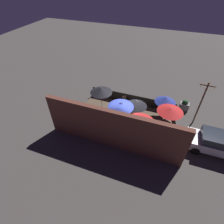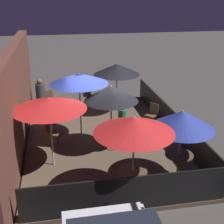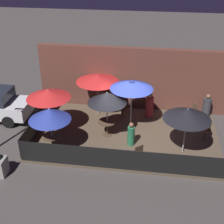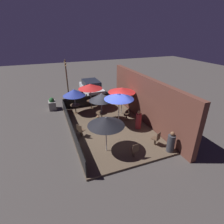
% 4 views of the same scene
% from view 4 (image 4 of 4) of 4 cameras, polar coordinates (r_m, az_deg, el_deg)
% --- Properties ---
extents(ground_plane, '(60.00, 60.00, 0.00)m').
position_cam_4_polar(ground_plane, '(12.72, -1.11, -5.17)').
color(ground_plane, '#423D3A').
extents(patio_deck, '(8.59, 5.39, 0.12)m').
position_cam_4_polar(patio_deck, '(12.69, -1.11, -4.93)').
color(patio_deck, brown).
rests_on(patio_deck, ground_plane).
extents(building_wall, '(10.19, 0.36, 3.47)m').
position_cam_4_polar(building_wall, '(13.16, 10.88, 3.81)').
color(building_wall, brown).
rests_on(building_wall, ground_plane).
extents(fence_front, '(8.39, 0.05, 0.95)m').
position_cam_4_polar(fence_front, '(11.90, -13.23, -4.90)').
color(fence_front, black).
rests_on(fence_front, patio_deck).
extents(fence_side_left, '(0.05, 5.19, 0.95)m').
position_cam_4_polar(fence_side_left, '(16.13, -6.40, 3.83)').
color(fence_side_left, black).
rests_on(fence_side_left, patio_deck).
extents(patio_umbrella_0, '(1.78, 1.78, 2.23)m').
position_cam_4_polar(patio_umbrella_0, '(12.56, -3.54, 4.92)').
color(patio_umbrella_0, '#B2B2B7').
rests_on(patio_umbrella_0, patio_deck).
extents(patio_umbrella_1, '(2.04, 2.04, 2.22)m').
position_cam_4_polar(patio_umbrella_1, '(14.98, -7.10, 8.34)').
color(patio_umbrella_1, '#B2B2B7').
rests_on(patio_umbrella_1, patio_deck).
extents(patio_umbrella_2, '(1.78, 1.78, 2.08)m').
position_cam_4_polar(patio_umbrella_2, '(14.28, -12.30, 6.27)').
color(patio_umbrella_2, '#B2B2B7').
rests_on(patio_umbrella_2, patio_deck).
extents(patio_umbrella_3, '(2.02, 2.02, 2.14)m').
position_cam_4_polar(patio_umbrella_3, '(9.30, -1.97, -3.06)').
color(patio_umbrella_3, '#B2B2B7').
rests_on(patio_umbrella_3, patio_deck).
extents(patio_umbrella_4, '(2.20, 2.20, 2.21)m').
position_cam_4_polar(patio_umbrella_4, '(13.91, 3.24, 7.24)').
color(patio_umbrella_4, '#B2B2B7').
rests_on(patio_umbrella_4, patio_deck).
extents(patio_umbrella_5, '(2.05, 2.05, 2.43)m').
position_cam_4_polar(patio_umbrella_5, '(11.88, 2.31, 5.15)').
color(patio_umbrella_5, '#B2B2B7').
rests_on(patio_umbrella_5, patio_deck).
extents(dining_table_0, '(0.85, 0.85, 0.75)m').
position_cam_4_polar(dining_table_0, '(13.10, -3.38, -0.75)').
color(dining_table_0, '#4C3828').
rests_on(dining_table_0, patio_deck).
extents(dining_table_1, '(0.76, 0.76, 0.71)m').
position_cam_4_polar(dining_table_1, '(15.47, -6.81, 3.15)').
color(dining_table_1, '#4C3828').
rests_on(dining_table_1, patio_deck).
extents(dining_table_2, '(0.80, 0.80, 0.76)m').
position_cam_4_polar(dining_table_2, '(14.71, -11.87, 1.77)').
color(dining_table_2, '#4C3828').
rests_on(dining_table_2, patio_deck).
extents(patio_chair_0, '(0.54, 0.54, 0.90)m').
position_cam_4_polar(patio_chair_0, '(10.79, 14.33, -8.33)').
color(patio_chair_0, '#4C3828').
rests_on(patio_chair_0, patio_deck).
extents(patio_chair_1, '(0.49, 0.49, 0.90)m').
position_cam_4_polar(patio_chair_1, '(13.35, 5.02, -0.77)').
color(patio_chair_1, '#4C3828').
rests_on(patio_chair_1, patio_deck).
extents(patio_chair_2, '(0.56, 0.56, 0.92)m').
position_cam_4_polar(patio_chair_2, '(11.40, -10.26, -5.87)').
color(patio_chair_2, '#4C3828').
rests_on(patio_chair_2, patio_deck).
extents(patio_chair_3, '(0.43, 0.43, 0.91)m').
position_cam_4_polar(patio_chair_3, '(9.64, 7.37, -12.15)').
color(patio_chair_3, '#4C3828').
rests_on(patio_chair_3, patio_deck).
extents(patron_0, '(0.43, 0.43, 1.14)m').
position_cam_4_polar(patron_0, '(11.96, -4.54, -3.86)').
color(patron_0, '#236642').
rests_on(patron_0, patio_deck).
extents(patron_1, '(0.43, 0.43, 1.35)m').
position_cam_4_polar(patron_1, '(12.30, 8.64, -2.74)').
color(patron_1, maroon).
rests_on(patron_1, patio_deck).
extents(patron_2, '(0.56, 0.56, 1.28)m').
position_cam_4_polar(patron_2, '(10.51, 18.70, -9.47)').
color(patron_2, '#333338').
rests_on(patron_2, patio_deck).
extents(planter_box, '(0.84, 0.59, 1.10)m').
position_cam_4_polar(planter_box, '(16.32, -18.97, 2.44)').
color(planter_box, gray).
rests_on(planter_box, ground_plane).
extents(light_post, '(1.10, 0.12, 4.10)m').
position_cam_4_polar(light_post, '(16.74, -14.48, 10.06)').
color(light_post, brown).
rests_on(light_post, ground_plane).
extents(parked_car_0, '(4.27, 1.82, 1.62)m').
position_cam_4_polar(parked_car_0, '(18.98, -6.76, 7.90)').
color(parked_car_0, silver).
rests_on(parked_car_0, ground_plane).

